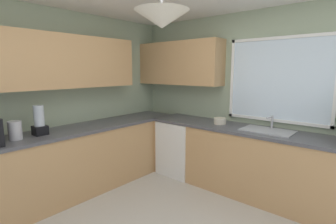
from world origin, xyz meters
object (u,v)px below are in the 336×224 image
at_px(sink_assembly, 267,130).
at_px(bowl, 220,121).
at_px(blender_appliance, 39,122).
at_px(dishwasher, 181,147).
at_px(kettle, 15,130).

distance_m(sink_assembly, bowl, 0.69).
bearing_deg(bowl, blender_appliance, -124.27).
bearing_deg(dishwasher, kettle, -106.06).
distance_m(kettle, blender_appliance, 0.28).
height_order(dishwasher, sink_assembly, sink_assembly).
relative_size(sink_assembly, bowl, 3.56).
relative_size(dishwasher, bowl, 4.94).
height_order(sink_assembly, bowl, sink_assembly).
xyz_separation_m(sink_assembly, bowl, (-0.68, -0.01, 0.03)).
relative_size(dishwasher, blender_appliance, 2.42).
relative_size(kettle, sink_assembly, 0.34).
relative_size(dishwasher, sink_assembly, 1.39).
relative_size(dishwasher, kettle, 4.09).
height_order(dishwasher, bowl, bowl).
xyz_separation_m(bowl, blender_appliance, (-1.34, -1.97, 0.12)).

